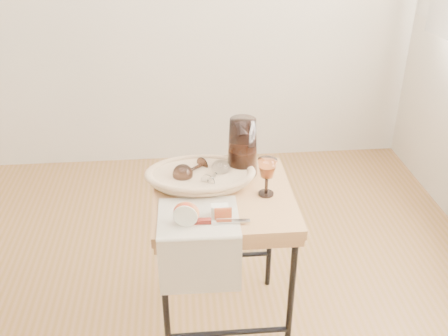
{
  "coord_description": "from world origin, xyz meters",
  "views": [
    {
      "loc": [
        0.31,
        -1.35,
        1.66
      ],
      "look_at": [
        0.45,
        0.24,
        0.78
      ],
      "focal_mm": 41.2,
      "sensor_mm": 36.0,
      "label": 1
    }
  ],
  "objects_px": {
    "goblet_lying_a": "(191,170)",
    "table_knife": "(216,221)",
    "goblet_lying_b": "(215,174)",
    "apple_half": "(186,213)",
    "side_table": "(224,263)",
    "bread_basket": "(200,177)",
    "tea_towel": "(198,217)",
    "pitcher": "(242,147)",
    "wine_goblet": "(267,177)"
  },
  "relations": [
    {
      "from": "goblet_lying_a",
      "to": "apple_half",
      "type": "bearing_deg",
      "value": 41.77
    },
    {
      "from": "pitcher",
      "to": "wine_goblet",
      "type": "relative_size",
      "value": 1.85
    },
    {
      "from": "table_knife",
      "to": "wine_goblet",
      "type": "bearing_deg",
      "value": 43.69
    },
    {
      "from": "pitcher",
      "to": "wine_goblet",
      "type": "bearing_deg",
      "value": -82.25
    },
    {
      "from": "tea_towel",
      "to": "table_knife",
      "type": "relative_size",
      "value": 1.34
    },
    {
      "from": "apple_half",
      "to": "tea_towel",
      "type": "bearing_deg",
      "value": 49.11
    },
    {
      "from": "bread_basket",
      "to": "goblet_lying_b",
      "type": "xyz_separation_m",
      "value": [
        0.06,
        -0.02,
        0.02
      ]
    },
    {
      "from": "bread_basket",
      "to": "pitcher",
      "type": "bearing_deg",
      "value": 23.29
    },
    {
      "from": "pitcher",
      "to": "tea_towel",
      "type": "bearing_deg",
      "value": -136.45
    },
    {
      "from": "side_table",
      "to": "wine_goblet",
      "type": "relative_size",
      "value": 4.47
    },
    {
      "from": "side_table",
      "to": "goblet_lying_b",
      "type": "bearing_deg",
      "value": 112.26
    },
    {
      "from": "apple_half",
      "to": "wine_goblet",
      "type": "bearing_deg",
      "value": 39.21
    },
    {
      "from": "pitcher",
      "to": "apple_half",
      "type": "distance_m",
      "value": 0.41
    },
    {
      "from": "goblet_lying_b",
      "to": "table_knife",
      "type": "height_order",
      "value": "goblet_lying_b"
    },
    {
      "from": "goblet_lying_a",
      "to": "bread_basket",
      "type": "bearing_deg",
      "value": 110.75
    },
    {
      "from": "goblet_lying_a",
      "to": "pitcher",
      "type": "distance_m",
      "value": 0.22
    },
    {
      "from": "pitcher",
      "to": "table_knife",
      "type": "bearing_deg",
      "value": -125.19
    },
    {
      "from": "apple_half",
      "to": "table_knife",
      "type": "relative_size",
      "value": 0.42
    },
    {
      "from": "tea_towel",
      "to": "apple_half",
      "type": "bearing_deg",
      "value": -140.44
    },
    {
      "from": "goblet_lying_b",
      "to": "wine_goblet",
      "type": "bearing_deg",
      "value": -82.9
    },
    {
      "from": "side_table",
      "to": "goblet_lying_a",
      "type": "height_order",
      "value": "goblet_lying_a"
    },
    {
      "from": "bread_basket",
      "to": "table_knife",
      "type": "bearing_deg",
      "value": -80.31
    },
    {
      "from": "goblet_lying_a",
      "to": "table_knife",
      "type": "height_order",
      "value": "goblet_lying_a"
    },
    {
      "from": "side_table",
      "to": "bread_basket",
      "type": "bearing_deg",
      "value": 133.77
    },
    {
      "from": "tea_towel",
      "to": "goblet_lying_a",
      "type": "bearing_deg",
      "value": 94.16
    },
    {
      "from": "goblet_lying_b",
      "to": "pitcher",
      "type": "height_order",
      "value": "pitcher"
    },
    {
      "from": "bread_basket",
      "to": "table_knife",
      "type": "xyz_separation_m",
      "value": [
        0.04,
        -0.27,
        -0.01
      ]
    },
    {
      "from": "bread_basket",
      "to": "apple_half",
      "type": "distance_m",
      "value": 0.27
    },
    {
      "from": "side_table",
      "to": "goblet_lying_a",
      "type": "xyz_separation_m",
      "value": [
        -0.11,
        0.1,
        0.38
      ]
    },
    {
      "from": "goblet_lying_b",
      "to": "apple_half",
      "type": "height_order",
      "value": "same"
    },
    {
      "from": "goblet_lying_a",
      "to": "goblet_lying_b",
      "type": "bearing_deg",
      "value": 113.68
    },
    {
      "from": "side_table",
      "to": "apple_half",
      "type": "relative_size",
      "value": 7.46
    },
    {
      "from": "side_table",
      "to": "goblet_lying_b",
      "type": "height_order",
      "value": "goblet_lying_b"
    },
    {
      "from": "bread_basket",
      "to": "apple_half",
      "type": "bearing_deg",
      "value": -100.94
    },
    {
      "from": "bread_basket",
      "to": "pitcher",
      "type": "relative_size",
      "value": 1.37
    },
    {
      "from": "goblet_lying_b",
      "to": "table_knife",
      "type": "xyz_separation_m",
      "value": [
        -0.02,
        -0.25,
        -0.04
      ]
    },
    {
      "from": "pitcher",
      "to": "apple_half",
      "type": "bearing_deg",
      "value": -138.89
    },
    {
      "from": "pitcher",
      "to": "table_knife",
      "type": "height_order",
      "value": "pitcher"
    },
    {
      "from": "goblet_lying_b",
      "to": "apple_half",
      "type": "distance_m",
      "value": 0.27
    },
    {
      "from": "goblet_lying_b",
      "to": "apple_half",
      "type": "xyz_separation_m",
      "value": [
        -0.12,
        -0.24,
        -0.0
      ]
    },
    {
      "from": "side_table",
      "to": "tea_towel",
      "type": "relative_size",
      "value": 2.36
    },
    {
      "from": "goblet_lying_b",
      "to": "pitcher",
      "type": "bearing_deg",
      "value": -20.8
    },
    {
      "from": "table_knife",
      "to": "goblet_lying_a",
      "type": "bearing_deg",
      "value": 106.54
    },
    {
      "from": "goblet_lying_a",
      "to": "pitcher",
      "type": "relative_size",
      "value": 0.47
    },
    {
      "from": "side_table",
      "to": "bread_basket",
      "type": "height_order",
      "value": "bread_basket"
    },
    {
      "from": "bread_basket",
      "to": "apple_half",
      "type": "relative_size",
      "value": 4.21
    },
    {
      "from": "tea_towel",
      "to": "table_knife",
      "type": "bearing_deg",
      "value": -35.14
    },
    {
      "from": "tea_towel",
      "to": "bread_basket",
      "type": "distance_m",
      "value": 0.23
    },
    {
      "from": "bread_basket",
      "to": "table_knife",
      "type": "relative_size",
      "value": 1.78
    },
    {
      "from": "pitcher",
      "to": "table_knife",
      "type": "relative_size",
      "value": 1.3
    }
  ]
}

